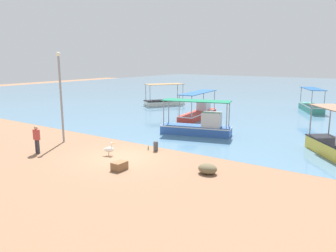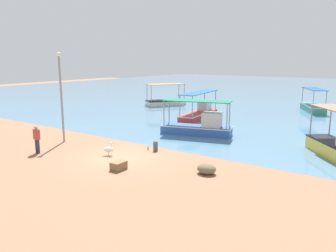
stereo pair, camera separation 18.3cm
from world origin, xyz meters
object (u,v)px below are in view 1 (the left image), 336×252
Objects in this scene: fishing_boat_near_right at (311,106)px; fishing_boat_near_left at (199,126)px; glass_bottle at (148,148)px; fishing_boat_center at (199,112)px; fisherman_standing at (37,139)px; lamp_post at (61,93)px; fishing_boat_far_right at (164,101)px; pelican at (109,149)px; net_pile at (208,169)px; cargo_crate at (119,166)px; mooring_bollard at (156,146)px.

fishing_boat_near_right is 17.41m from fishing_boat_near_left.
fishing_boat_near_right is at bearing 74.47° from fishing_boat_near_left.
glass_bottle is at bearing -103.24° from fishing_boat_near_right.
fisherman_standing is at bearing -97.00° from fishing_boat_center.
lamp_post is 7.05m from glass_bottle.
fishing_boat_far_right is 6.39× the size of pelican.
fishing_boat_near_right is 3.01× the size of fisherman_standing.
fishing_boat_near_right is 22.88m from glass_bottle.
fishing_boat_center is 14.39m from pelican.
net_pile is (11.11, -0.13, -3.13)m from lamp_post.
fishing_boat_near_left is 10.12m from lamp_post.
net_pile reaches higher than cargo_crate.
lamp_post is at bearing 173.00° from pelican.
fishing_boat_center reaches higher than glass_bottle.
fishing_boat_near_left reaches higher than mooring_bollard.
mooring_bollard is at bearing 14.63° from lamp_post.
fishing_boat_center is at bearing 120.43° from net_pile.
fishing_boat_center is (-3.60, 6.50, -0.09)m from fishing_boat_near_left.
glass_bottle is (1.15, 2.27, -0.27)m from pelican.
fishing_boat_near_right is 0.79× the size of fishing_boat_center.
fisherman_standing reaches higher than glass_bottle.
fishing_boat_near_left reaches higher than pelican.
pelican is (-1.74, -7.77, -0.28)m from fishing_boat_near_left.
mooring_bollard is at bearing -90.31° from fishing_boat_near_left.
net_pile is (16.07, -19.39, -0.24)m from fishing_boat_far_right.
mooring_bollard is at bearing 97.80° from cargo_crate.
fishing_boat_near_left reaches higher than fishing_boat_near_right.
fishing_boat_near_left is at bearing 77.41° from pelican.
fishing_boat_far_right reaches higher than mooring_bollard.
fishing_boat_center is 16.36m from cargo_crate.
net_pile is at bearing 4.28° from pelican.
fishing_boat_far_right is at bearing 144.95° from fishing_boat_center.
mooring_bollard is at bearing 157.88° from net_pile.
lamp_post is 8.07m from cargo_crate.
fishing_boat_far_right is 5.29× the size of net_pile.
cargo_crate is at bearing -34.93° from pelican.
glass_bottle is at bearing 160.50° from net_pile.
fishing_boat_near_left is at bearing -61.05° from fishing_boat_center.
fishing_boat_center is 6.70× the size of net_pile.
mooring_bollard is (6.57, 1.72, -3.04)m from lamp_post.
cargo_crate is (-4.16, -26.10, -0.31)m from fishing_boat_near_right.
cargo_crate is (0.50, -9.33, -0.44)m from fishing_boat_near_left.
lamp_post reaches higher than glass_bottle.
fishing_boat_far_right is 3.02× the size of fisherman_standing.
pelican is 2.87m from mooring_bollard.
fishing_boat_near_left is at bearing 121.70° from net_pile.
fishing_boat_center is 14.28m from lamp_post.
lamp_post reaches higher than pelican.
mooring_bollard is 7.14m from fisherman_standing.
mooring_bollard is (3.57, -11.96, -0.22)m from fishing_boat_center.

